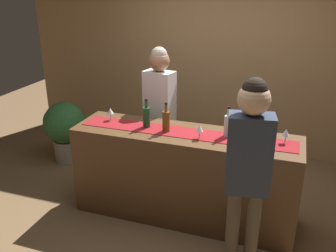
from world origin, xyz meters
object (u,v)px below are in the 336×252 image
Objects in this scene: wine_bottle_clear at (228,126)px; bartender at (159,103)px; wine_glass_mid_counter at (286,133)px; customer_sipping at (248,161)px; wine_bottle_amber at (166,121)px; wine_bottle_green at (146,117)px; wine_glass_far_end at (200,129)px; potted_plant_tall at (65,128)px; wine_glass_near_customer at (110,111)px.

bartender is at bearing 148.87° from wine_bottle_clear.
wine_bottle_clear reaches higher than wine_glass_mid_counter.
customer_sipping is at bearing 145.84° from bartender.
wine_bottle_amber is at bearing 127.56° from bartender.
wine_bottle_green is 0.57m from bartender.
wine_glass_mid_counter is at bearing 171.41° from bartender.
wine_bottle_amber reaches higher than wine_glass_mid_counter.
wine_glass_far_end is at bearing 124.32° from customer_sipping.
wine_glass_far_end is (-0.77, -0.15, 0.00)m from wine_glass_mid_counter.
customer_sipping is (1.17, -1.21, 0.03)m from bartender.
bartender is (-0.29, 0.61, -0.03)m from wine_bottle_amber.
wine_glass_near_customer is at bearing -31.75° from potted_plant_tall.
potted_plant_tall is (-2.08, 0.82, -0.58)m from wine_glass_far_end.
wine_bottle_green is at bearing -178.41° from wine_glass_mid_counter.
potted_plant_tall is at bearing 158.39° from wine_glass_far_end.
customer_sipping is 2.99m from potted_plant_tall.
wine_bottle_green and wine_bottle_clear have the same top height.
wine_glass_far_end is (0.36, -0.07, -0.01)m from wine_bottle_amber.
customer_sipping is at bearing -34.47° from wine_bottle_amber.
wine_bottle_clear is at bearing -16.44° from potted_plant_tall.
wine_glass_mid_counter is at bearing 60.45° from customer_sipping.
wine_glass_far_end is at bearing -10.89° from wine_bottle_green.
customer_sipping is at bearing -45.78° from wine_glass_far_end.
wine_glass_mid_counter is at bearing -13.33° from potted_plant_tall.
customer_sipping is at bearing -109.64° from wine_glass_mid_counter.
wine_glass_mid_counter is at bearing 1.05° from wine_bottle_clear.
wine_bottle_amber is (0.23, -0.05, 0.00)m from wine_bottle_green.
wine_bottle_clear is 1.04m from bartender.
wine_glass_far_end is at bearing -149.66° from wine_bottle_clear.
wine_bottle_green is at bearing -178.06° from wine_bottle_clear.
wine_glass_mid_counter is 2.98m from potted_plant_tall.
bartender is 0.97× the size of customer_sipping.
wine_glass_near_customer is at bearing 66.20° from bartender.
potted_plant_tall is at bearing 163.56° from wine_bottle_clear.
wine_bottle_amber is 2.10× the size of wine_glass_near_customer.
wine_glass_near_customer is (-1.25, 0.03, -0.01)m from wine_bottle_clear.
wine_glass_near_customer is 0.63m from bartender.
wine_glass_near_customer is 0.17× the size of potted_plant_tall.
potted_plant_tall is at bearing 148.25° from wine_glass_near_customer.
wine_bottle_amber is at bearing 135.63° from customer_sipping.
wine_glass_far_end is (-0.24, -0.14, -0.01)m from wine_bottle_clear.
customer_sipping is at bearing -30.43° from wine_bottle_green.
wine_glass_mid_counter is 1.00× the size of wine_glass_far_end.
potted_plant_tall is (-2.60, 1.36, -0.59)m from customer_sipping.
wine_bottle_green is at bearing 139.66° from customer_sipping.
wine_glass_near_customer is at bearing 145.55° from customer_sipping.
wine_glass_mid_counter and wine_glass_far_end have the same top height.
potted_plant_tall is at bearing 166.67° from wine_glass_mid_counter.
wine_bottle_amber is at bearing -11.45° from wine_bottle_green.
bartender is at bearing 124.12° from customer_sipping.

